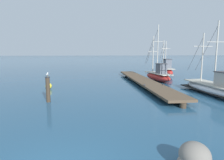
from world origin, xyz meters
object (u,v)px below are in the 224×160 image
(mooring_piling, at_px, (48,89))
(fishing_boat_1, at_px, (218,88))
(fishing_boat_4, at_px, (166,70))
(mooring_buoy, at_px, (49,86))
(fishing_boat_0, at_px, (158,75))
(perched_seagull, at_px, (47,74))
(shore_rock_near_right, at_px, (194,157))

(mooring_piling, bearing_deg, fishing_boat_1, 0.24)
(fishing_boat_4, relative_size, mooring_buoy, 8.85)
(fishing_boat_1, bearing_deg, mooring_piling, -179.76)
(fishing_boat_0, relative_size, perched_seagull, 16.26)
(fishing_boat_1, xyz_separation_m, shore_rock_near_right, (-7.02, -8.10, -0.20))
(fishing_boat_1, bearing_deg, perched_seagull, -179.73)
(mooring_piling, distance_m, mooring_buoy, 4.66)
(fishing_boat_0, xyz_separation_m, shore_rock_near_right, (-5.45, -15.68, -0.32))
(mooring_piling, xyz_separation_m, mooring_buoy, (-0.72, 4.57, -0.58))
(shore_rock_near_right, bearing_deg, mooring_buoy, 114.93)
(fishing_boat_1, relative_size, mooring_buoy, 12.46)
(fishing_boat_4, xyz_separation_m, mooring_piling, (-13.47, -12.01, 0.11))
(fishing_boat_0, bearing_deg, shore_rock_near_right, -109.18)
(mooring_piling, bearing_deg, fishing_boat_4, 41.72)
(perched_seagull, xyz_separation_m, shore_rock_near_right, (5.14, -8.04, -1.46))
(perched_seagull, bearing_deg, fishing_boat_4, 41.74)
(fishing_boat_4, height_order, shore_rock_near_right, fishing_boat_4)
(perched_seagull, distance_m, mooring_buoy, 4.87)
(fishing_boat_1, distance_m, fishing_boat_4, 12.03)
(mooring_piling, distance_m, shore_rock_near_right, 9.56)
(fishing_boat_0, xyz_separation_m, perched_seagull, (-10.59, -7.63, 1.14))
(mooring_piling, distance_m, perched_seagull, 0.93)
(fishing_boat_0, bearing_deg, mooring_piling, -144.24)
(fishing_boat_0, relative_size, fishing_boat_1, 0.80)
(shore_rock_near_right, relative_size, mooring_buoy, 1.93)
(fishing_boat_0, height_order, mooring_piling, fishing_boat_0)
(perched_seagull, height_order, shore_rock_near_right, perched_seagull)
(fishing_boat_4, bearing_deg, mooring_piling, -138.28)
(mooring_piling, relative_size, mooring_buoy, 2.65)
(fishing_boat_0, xyz_separation_m, mooring_piling, (-10.59, -7.63, 0.21))
(fishing_boat_0, distance_m, fishing_boat_4, 5.24)
(fishing_boat_4, xyz_separation_m, perched_seagull, (-13.47, -12.02, 1.04))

